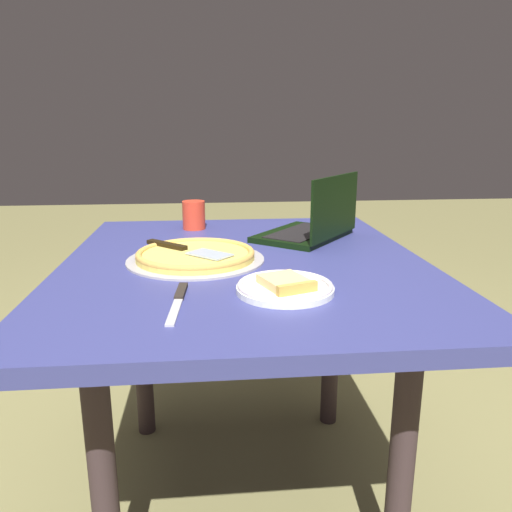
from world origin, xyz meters
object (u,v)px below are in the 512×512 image
at_px(pizza_plate, 285,287).
at_px(table_knife, 179,299).
at_px(dining_table, 245,291).
at_px(laptop, 312,226).
at_px(pizza_tray, 196,255).
at_px(chair_near, 320,258).
at_px(drink_cup, 194,215).

distance_m(pizza_plate, table_knife, 0.24).
bearing_deg(table_knife, dining_table, -27.46).
height_order(laptop, pizza_tray, laptop).
height_order(pizza_plate, chair_near, chair_near).
height_order(table_knife, drink_cup, drink_cup).
bearing_deg(table_knife, pizza_plate, -82.83).
bearing_deg(pizza_plate, chair_near, -16.27).
bearing_deg(pizza_plate, table_knife, 97.17).
relative_size(pizza_plate, drink_cup, 2.20).
relative_size(drink_cup, chair_near, 0.12).
distance_m(dining_table, pizza_tray, 0.18).
distance_m(dining_table, chair_near, 1.11).
bearing_deg(laptop, table_knife, 143.76).
bearing_deg(dining_table, laptop, -45.66).
height_order(pizza_plate, drink_cup, drink_cup).
bearing_deg(table_knife, drink_cup, -1.13).
relative_size(table_knife, drink_cup, 2.39).
bearing_deg(chair_near, pizza_tray, 149.54).
bearing_deg(dining_table, pizza_plate, -166.26).
bearing_deg(laptop, pizza_plate, 162.09).
xyz_separation_m(pizza_plate, drink_cup, (0.73, 0.22, 0.04)).
bearing_deg(drink_cup, dining_table, -160.92).
bearing_deg(dining_table, pizza_tray, 88.23).
distance_m(table_knife, drink_cup, 0.76).
relative_size(pizza_tray, table_knife, 1.58).
distance_m(pizza_tray, drink_cup, 0.44).
xyz_separation_m(pizza_tray, chair_near, (0.99, -0.58, -0.29)).
xyz_separation_m(pizza_tray, table_knife, (-0.32, 0.03, -0.01)).
bearing_deg(table_knife, chair_near, -24.96).
bearing_deg(laptop, drink_cup, 62.72).
distance_m(pizza_plate, drink_cup, 0.76).
relative_size(laptop, table_knife, 1.65).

